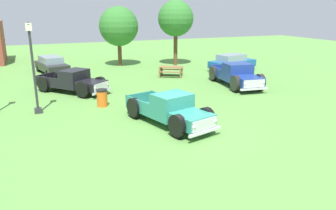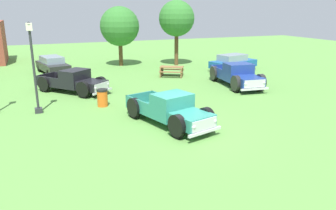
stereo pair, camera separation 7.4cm
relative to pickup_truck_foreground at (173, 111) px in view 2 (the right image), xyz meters
The scene contains 11 objects.
ground_plane 0.92m from the pickup_truck_foreground, 47.56° to the right, with size 80.00×80.00×0.00m, color #5B9342.
pickup_truck_foreground is the anchor object (origin of this frame).
pickup_truck_behind_left 8.53m from the pickup_truck_foreground, 112.16° to the left, with size 4.37×4.75×1.46m.
pickup_truck_behind_right 8.98m from the pickup_truck_foreground, 37.39° to the left, with size 2.54×5.36×1.58m.
sedan_distant_a 14.77m from the pickup_truck_foreground, 46.67° to the left, with size 4.43×2.62×1.39m.
sedan_distant_b 15.81m from the pickup_truck_foreground, 105.15° to the left, with size 2.55×4.40×1.38m.
lamp_post_far 7.29m from the pickup_truck_foreground, 141.82° to the left, with size 0.36×0.36×4.54m.
picnic_table 11.29m from the pickup_truck_foreground, 67.33° to the left, with size 2.30×2.18×0.78m.
trash_can 4.90m from the pickup_truck_foreground, 118.10° to the left, with size 0.59×0.59×0.95m.
oak_tree_east 17.08m from the pickup_truck_foreground, 65.77° to the left, with size 3.23×3.23×5.85m.
oak_tree_center 17.20m from the pickup_truck_foreground, 83.32° to the left, with size 3.51×3.51×5.32m.
Camera 2 is at (-5.97, -12.61, 5.15)m, focal length 35.39 mm.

